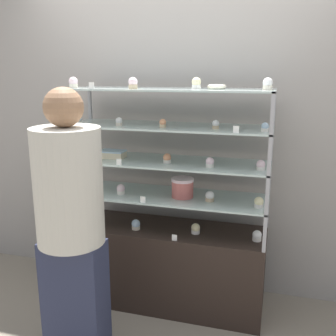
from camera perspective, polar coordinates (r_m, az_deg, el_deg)
name	(u,v)px	position (r m, az deg, el deg)	size (l,w,h in m)	color
ground_plane	(168,301)	(3.26, 0.00, -18.77)	(20.00, 20.00, 0.00)	gray
back_wall	(181,130)	(3.14, 1.89, 5.48)	(8.00, 0.05, 2.60)	gray
display_base	(168,265)	(3.10, 0.00, -13.95)	(1.44, 0.46, 0.62)	black
display_riser_lower	(168,197)	(2.89, 0.00, -4.22)	(1.44, 0.46, 0.26)	#99999E
display_riser_middle	(168,163)	(2.82, 0.00, 0.73)	(1.44, 0.46, 0.26)	#99999E
display_riser_upper	(168,128)	(2.77, 0.00, 5.88)	(1.44, 0.46, 0.26)	#99999E
display_riser_top	(168,91)	(2.75, 0.00, 11.17)	(1.44, 0.46, 0.26)	#99999E
layer_cake_centerpiece	(182,187)	(2.82, 2.12, -2.84)	(0.16, 0.16, 0.14)	#C66660
sheet_cake_frosted	(112,154)	(2.95, -8.07, 2.02)	(0.19, 0.12, 0.06)	beige
cupcake_0	(84,217)	(3.14, -12.14, -7.02)	(0.06, 0.06, 0.08)	beige
cupcake_1	(136,225)	(2.94, -4.68, -8.20)	(0.06, 0.06, 0.08)	beige
cupcake_2	(196,229)	(2.87, 4.03, -8.78)	(0.06, 0.06, 0.08)	white
cupcake_3	(257,236)	(2.81, 12.78, -9.58)	(0.06, 0.06, 0.08)	white
price_tag_0	(174,238)	(2.75, 0.94, -10.08)	(0.04, 0.00, 0.04)	white
cupcake_4	(81,186)	(3.05, -12.52, -2.63)	(0.06, 0.06, 0.07)	beige
cupcake_5	(121,189)	(2.92, -6.86, -3.11)	(0.06, 0.06, 0.07)	white
cupcake_6	(210,196)	(2.76, 6.07, -4.12)	(0.06, 0.06, 0.07)	#CCB28C
cupcake_7	(259,203)	(2.69, 13.04, -4.90)	(0.06, 0.06, 0.07)	white
price_tag_1	(143,200)	(2.72, -3.66, -4.60)	(0.04, 0.00, 0.04)	white
cupcake_8	(78,154)	(2.98, -12.97, 2.01)	(0.06, 0.06, 0.07)	white
cupcake_9	(167,159)	(2.75, -0.13, 1.39)	(0.06, 0.06, 0.07)	white
cupcake_10	(210,162)	(2.65, 6.10, 0.80)	(0.06, 0.06, 0.07)	white
cupcake_11	(261,165)	(2.62, 13.31, 0.38)	(0.06, 0.06, 0.07)	white
price_tag_2	(119,162)	(2.71, -7.12, 0.87)	(0.04, 0.00, 0.04)	white
cupcake_12	(79,119)	(2.97, -12.85, 6.89)	(0.05, 0.05, 0.06)	white
cupcake_13	(119,122)	(2.78, -7.14, 6.69)	(0.05, 0.05, 0.06)	beige
cupcake_14	(163,123)	(2.67, -0.76, 6.50)	(0.05, 0.05, 0.06)	#CCB28C
cupcake_15	(216,125)	(2.63, 6.92, 6.27)	(0.05, 0.05, 0.06)	#CCB28C
cupcake_16	(265,127)	(2.56, 13.90, 5.77)	(0.05, 0.05, 0.06)	white
price_tag_3	(236,129)	(2.47, 9.85, 5.53)	(0.04, 0.00, 0.04)	white
cupcake_17	(73,83)	(2.89, -13.57, 11.94)	(0.06, 0.06, 0.08)	beige
cupcake_18	(133,83)	(2.69, -5.10, 12.15)	(0.06, 0.06, 0.08)	#CCB28C
cupcake_19	(196,83)	(2.66, 4.14, 12.15)	(0.06, 0.06, 0.08)	white
cupcake_20	(268,84)	(2.58, 14.27, 11.71)	(0.06, 0.06, 0.08)	beige
price_tag_4	(91,86)	(2.72, -11.05, 11.66)	(0.04, 0.00, 0.04)	white
donut_glazed	(217,87)	(2.68, 7.10, 11.64)	(0.13, 0.13, 0.03)	#EFE5CC
customer_figure	(71,223)	(2.38, -13.92, -7.75)	(0.39, 0.39, 1.68)	#282D47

